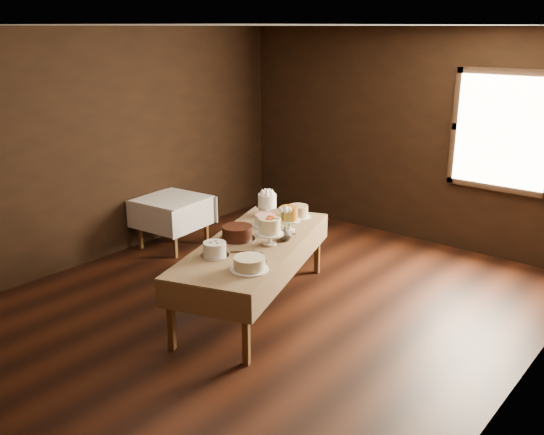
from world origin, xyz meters
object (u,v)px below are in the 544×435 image
at_px(flower_vase, 285,234).
at_px(cake_cream, 249,264).
at_px(cake_flowers, 270,233).
at_px(cake_server_a, 247,251).
at_px(side_table, 172,204).
at_px(cake_lattice, 265,221).
at_px(cake_meringue, 267,205).
at_px(cake_swirl, 215,250).
at_px(cake_server_e, 221,244).
at_px(cake_caramel, 289,220).
at_px(cake_server_d, 291,235).
at_px(cake_speckled, 298,212).
at_px(cake_server_b, 265,259).
at_px(cake_server_c, 262,233).
at_px(cake_chocolate, 237,233).
at_px(display_table, 254,247).

bearing_deg(flower_vase, cake_cream, -74.43).
height_order(cake_flowers, cake_server_a, cake_flowers).
xyz_separation_m(side_table, cake_lattice, (1.75, -0.20, 0.18)).
relative_size(cake_meringue, flower_vase, 1.82).
bearing_deg(cake_lattice, cake_swirl, -77.94).
distance_m(cake_meringue, cake_server_e, 1.07).
height_order(cake_swirl, cake_cream, cake_swirl).
xyz_separation_m(cake_flowers, flower_vase, (0.05, 0.19, -0.05)).
relative_size(cake_caramel, cake_server_d, 1.17).
bearing_deg(cake_caramel, cake_meringue, 152.65).
bearing_deg(cake_speckled, cake_server_e, -92.56).
relative_size(cake_swirl, flower_vase, 1.88).
distance_m(side_table, cake_server_b, 2.57).
height_order(cake_server_c, cake_server_d, same).
xyz_separation_m(cake_flowers, cake_server_c, (-0.28, 0.21, -0.12)).
xyz_separation_m(cake_lattice, cake_chocolate, (0.07, -0.53, 0.02)).
xyz_separation_m(cake_meringue, cake_flowers, (0.62, -0.72, 0.00)).
bearing_deg(cake_cream, cake_server_c, 123.69).
height_order(cake_lattice, cake_server_e, cake_lattice).
distance_m(cake_flowers, cake_swirl, 0.61).
xyz_separation_m(cake_meringue, cake_server_b, (0.84, -1.05, -0.12)).
bearing_deg(cake_chocolate, cake_server_c, 78.24).
bearing_deg(side_table, cake_server_a, -23.48).
xyz_separation_m(display_table, flower_vase, (0.22, 0.23, 0.13)).
relative_size(cake_meringue, cake_server_b, 1.11).
bearing_deg(cake_chocolate, flower_vase, 36.33).
relative_size(cake_server_b, cake_server_e, 1.00).
bearing_deg(display_table, cake_caramel, 81.57).
bearing_deg(cake_cream, cake_swirl, 175.09).
height_order(cake_speckled, cake_server_d, cake_speckled).
bearing_deg(side_table, cake_cream, -27.09).
bearing_deg(cake_chocolate, cake_lattice, 97.42).
bearing_deg(cake_caramel, cake_speckled, 115.44).
relative_size(cake_speckled, cake_swirl, 1.15).
xyz_separation_m(display_table, cake_server_e, (-0.20, -0.27, 0.06)).
xyz_separation_m(cake_lattice, cake_cream, (0.69, -1.05, 0.01)).
bearing_deg(cake_caramel, cake_server_d, -45.22).
xyz_separation_m(display_table, cake_chocolate, (-0.17, -0.06, 0.12)).
height_order(side_table, cake_server_e, cake_server_e).
height_order(cake_server_e, flower_vase, flower_vase).
xyz_separation_m(cake_caramel, cake_flowers, (0.10, -0.45, 0.00)).
relative_size(side_table, cake_server_b, 3.60).
xyz_separation_m(cake_cream, cake_server_a, (-0.31, 0.32, -0.05)).
bearing_deg(display_table, side_table, 161.32).
height_order(cake_server_a, cake_server_c, same).
height_order(side_table, flower_vase, flower_vase).
xyz_separation_m(cake_speckled, cake_server_b, (0.53, -1.24, -0.06)).
distance_m(cake_caramel, cake_server_b, 0.85).
height_order(cake_server_d, cake_server_e, same).
bearing_deg(cake_server_a, display_table, 68.23).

